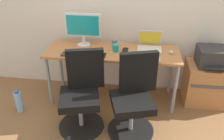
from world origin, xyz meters
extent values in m
plane|color=brown|center=(0.00, 0.00, 0.00)|extent=(5.28, 5.28, 0.00)
cube|color=silver|center=(0.00, 0.37, 1.30)|extent=(4.40, 0.04, 2.60)
cube|color=#B77542|center=(0.00, 0.00, 0.72)|extent=(1.72, 0.59, 0.03)
cylinder|color=gray|center=(-0.81, -0.24, 0.35)|extent=(0.04, 0.04, 0.70)
cylinder|color=gray|center=(0.81, -0.24, 0.35)|extent=(0.04, 0.04, 0.70)
cylinder|color=gray|center=(-0.81, 0.24, 0.35)|extent=(0.04, 0.04, 0.70)
cylinder|color=gray|center=(0.81, 0.24, 0.35)|extent=(0.04, 0.04, 0.70)
cylinder|color=black|center=(-0.30, -0.65, 0.01)|extent=(0.54, 0.54, 0.03)
cylinder|color=gray|center=(-0.30, -0.65, 0.20)|extent=(0.05, 0.05, 0.34)
cube|color=black|center=(-0.30, -0.65, 0.41)|extent=(0.53, 0.53, 0.09)
cube|color=black|center=(-0.25, -0.47, 0.70)|extent=(0.42, 0.17, 0.48)
cylinder|color=black|center=(0.30, -0.65, 0.01)|extent=(0.54, 0.54, 0.03)
cylinder|color=gray|center=(0.30, -0.65, 0.20)|extent=(0.05, 0.05, 0.34)
cube|color=black|center=(0.30, -0.65, 0.41)|extent=(0.54, 0.54, 0.09)
cube|color=black|center=(0.35, -0.47, 0.70)|extent=(0.42, 0.18, 0.48)
cube|color=#B77542|center=(1.28, 0.10, 0.28)|extent=(0.58, 0.45, 0.56)
cube|color=#4C4C4C|center=(1.28, -0.14, 0.36)|extent=(0.52, 0.01, 0.04)
cube|color=#2D2D2D|center=(1.28, 0.10, 0.68)|extent=(0.38, 0.34, 0.24)
cube|color=#262626|center=(1.28, -0.10, 0.62)|extent=(0.27, 0.06, 0.01)
cylinder|color=#8CBFF2|center=(-1.17, -0.45, 0.14)|extent=(0.09, 0.09, 0.28)
cylinder|color=#2D59B2|center=(-1.17, -0.45, 0.30)|extent=(0.06, 0.06, 0.03)
cylinder|color=silver|center=(-0.41, 0.15, 0.74)|extent=(0.18, 0.18, 0.01)
cylinder|color=silver|center=(-0.41, 0.15, 0.80)|extent=(0.04, 0.04, 0.11)
cube|color=silver|center=(-0.41, 0.15, 1.01)|extent=(0.48, 0.03, 0.31)
cube|color=teal|center=(-0.41, 0.14, 1.01)|extent=(0.43, 0.00, 0.26)
cube|color=silver|center=(0.47, 0.09, 0.74)|extent=(0.31, 0.22, 0.02)
cube|color=silver|center=(0.47, 0.22, 0.85)|extent=(0.31, 0.06, 0.21)
cube|color=yellow|center=(0.47, 0.22, 0.86)|extent=(0.28, 0.05, 0.17)
cube|color=#2D2D2D|center=(-0.44, -0.19, 0.74)|extent=(0.34, 0.12, 0.02)
cube|color=#B7B7B7|center=(0.43, -0.21, 0.74)|extent=(0.34, 0.12, 0.02)
ellipsoid|color=#515156|center=(0.14, -0.22, 0.75)|extent=(0.06, 0.10, 0.03)
ellipsoid|color=#B7B7B7|center=(0.75, 0.02, 0.75)|extent=(0.06, 0.10, 0.03)
cylinder|color=teal|center=(0.04, -0.01, 0.78)|extent=(0.08, 0.08, 0.09)
cylinder|color=slate|center=(0.01, 0.12, 0.79)|extent=(0.07, 0.07, 0.10)
cube|color=black|center=(-0.10, -0.17, 0.74)|extent=(0.07, 0.14, 0.01)
cube|color=black|center=(0.16, 0.03, 0.74)|extent=(0.07, 0.14, 0.01)
camera|label=1|loc=(0.34, -2.74, 1.95)|focal=37.33mm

